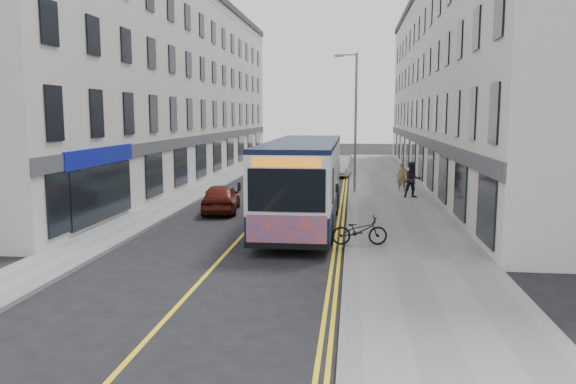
% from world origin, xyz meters
% --- Properties ---
extents(ground, '(140.00, 140.00, 0.00)m').
position_xyz_m(ground, '(0.00, 0.00, 0.00)').
color(ground, black).
rests_on(ground, ground).
extents(pavement_east, '(4.50, 64.00, 0.12)m').
position_xyz_m(pavement_east, '(6.25, 12.00, 0.06)').
color(pavement_east, gray).
rests_on(pavement_east, ground).
extents(pavement_west, '(2.00, 64.00, 0.12)m').
position_xyz_m(pavement_west, '(-5.00, 12.00, 0.06)').
color(pavement_west, gray).
rests_on(pavement_west, ground).
extents(kerb_east, '(0.18, 64.00, 0.13)m').
position_xyz_m(kerb_east, '(4.00, 12.00, 0.07)').
color(kerb_east, slate).
rests_on(kerb_east, ground).
extents(kerb_west, '(0.18, 64.00, 0.13)m').
position_xyz_m(kerb_west, '(-4.00, 12.00, 0.07)').
color(kerb_west, slate).
rests_on(kerb_west, ground).
extents(road_centre_line, '(0.12, 64.00, 0.01)m').
position_xyz_m(road_centre_line, '(0.00, 12.00, 0.00)').
color(road_centre_line, yellow).
rests_on(road_centre_line, ground).
extents(road_dbl_yellow_inner, '(0.10, 64.00, 0.01)m').
position_xyz_m(road_dbl_yellow_inner, '(3.55, 12.00, 0.00)').
color(road_dbl_yellow_inner, yellow).
rests_on(road_dbl_yellow_inner, ground).
extents(road_dbl_yellow_outer, '(0.10, 64.00, 0.01)m').
position_xyz_m(road_dbl_yellow_outer, '(3.75, 12.00, 0.00)').
color(road_dbl_yellow_outer, yellow).
rests_on(road_dbl_yellow_outer, ground).
extents(terrace_east, '(6.00, 46.00, 13.00)m').
position_xyz_m(terrace_east, '(11.50, 21.00, 6.50)').
color(terrace_east, silver).
rests_on(terrace_east, ground).
extents(terrace_west, '(6.00, 46.00, 13.00)m').
position_xyz_m(terrace_west, '(-9.00, 21.00, 6.50)').
color(terrace_west, beige).
rests_on(terrace_west, ground).
extents(streetlamp, '(1.32, 0.18, 8.00)m').
position_xyz_m(streetlamp, '(4.17, 14.00, 4.38)').
color(streetlamp, gray).
rests_on(streetlamp, ground).
extents(city_bus, '(2.79, 11.99, 3.48)m').
position_xyz_m(city_bus, '(2.10, 4.56, 1.91)').
color(city_bus, black).
rests_on(city_bus, ground).
extents(bicycle, '(1.97, 0.90, 1.00)m').
position_xyz_m(bicycle, '(4.40, 0.43, 0.62)').
color(bicycle, black).
rests_on(bicycle, pavement_east).
extents(pedestrian_near, '(0.69, 0.54, 1.67)m').
position_xyz_m(pedestrian_near, '(7.00, 14.31, 0.96)').
color(pedestrian_near, olive).
rests_on(pedestrian_near, pavement_east).
extents(pedestrian_far, '(1.02, 0.85, 1.92)m').
position_xyz_m(pedestrian_far, '(7.33, 11.89, 1.08)').
color(pedestrian_far, black).
rests_on(pedestrian_far, pavement_east).
extents(car_white, '(2.01, 4.60, 1.47)m').
position_xyz_m(car_white, '(3.20, 23.31, 0.74)').
color(car_white, silver).
rests_on(car_white, ground).
extents(car_maroon, '(2.10, 4.15, 1.36)m').
position_xyz_m(car_maroon, '(-2.00, 6.97, 0.68)').
color(car_maroon, '#4E140D').
rests_on(car_maroon, ground).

